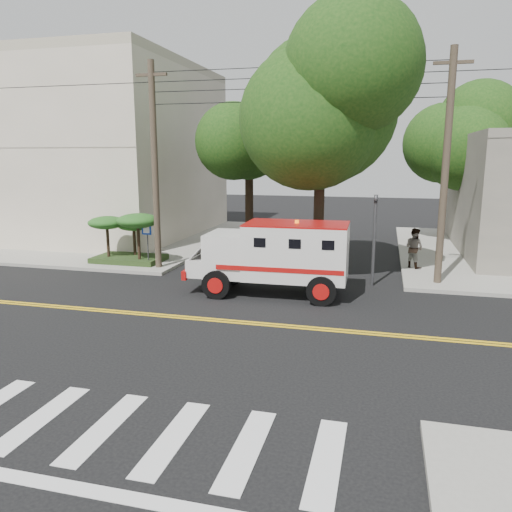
# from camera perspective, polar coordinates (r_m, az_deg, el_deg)

# --- Properties ---
(ground) EXTENTS (100.00, 100.00, 0.00)m
(ground) POSITION_cam_1_polar(r_m,az_deg,el_deg) (15.58, -1.74, -7.59)
(ground) COLOR black
(ground) RESTS_ON ground
(sidewalk_nw) EXTENTS (17.00, 17.00, 0.15)m
(sidewalk_nw) POSITION_cam_1_polar(r_m,az_deg,el_deg) (33.17, -17.85, 2.17)
(sidewalk_nw) COLOR gray
(sidewalk_nw) RESTS_ON ground
(building_left) EXTENTS (16.00, 14.00, 10.00)m
(building_left) POSITION_cam_1_polar(r_m,az_deg,el_deg) (35.14, -19.85, 10.85)
(building_left) COLOR #BDB39B
(building_left) RESTS_ON sidewalk_nw
(utility_pole_left) EXTENTS (0.28, 0.28, 9.00)m
(utility_pole_left) POSITION_cam_1_polar(r_m,az_deg,el_deg) (22.38, -11.47, 9.71)
(utility_pole_left) COLOR #382D23
(utility_pole_left) RESTS_ON ground
(utility_pole_right) EXTENTS (0.28, 0.28, 9.00)m
(utility_pole_right) POSITION_cam_1_polar(r_m,az_deg,el_deg) (20.46, 20.82, 9.07)
(utility_pole_right) COLOR #382D23
(utility_pole_right) RESTS_ON ground
(tree_main) EXTENTS (6.08, 5.70, 9.85)m
(tree_main) POSITION_cam_1_polar(r_m,az_deg,el_deg) (20.58, 8.66, 17.21)
(tree_main) COLOR black
(tree_main) RESTS_ON ground
(tree_left) EXTENTS (4.48, 4.20, 7.70)m
(tree_left) POSITION_cam_1_polar(r_m,az_deg,el_deg) (26.82, -0.24, 12.79)
(tree_left) COLOR black
(tree_left) RESTS_ON ground
(tree_right) EXTENTS (4.80, 4.50, 8.20)m
(tree_right) POSITION_cam_1_polar(r_m,az_deg,el_deg) (30.30, 24.01, 12.36)
(tree_right) COLOR black
(tree_right) RESTS_ON ground
(traffic_signal) EXTENTS (0.15, 0.18, 3.60)m
(traffic_signal) POSITION_cam_1_polar(r_m,az_deg,el_deg) (19.95, 13.39, 2.89)
(traffic_signal) COLOR #3F3F42
(traffic_signal) RESTS_ON ground
(accessibility_sign) EXTENTS (0.45, 0.10, 2.02)m
(accessibility_sign) POSITION_cam_1_polar(r_m,az_deg,el_deg) (23.09, -12.32, 1.89)
(accessibility_sign) COLOR #3F3F42
(accessibility_sign) RESTS_ON ground
(palm_planter) EXTENTS (3.52, 2.63, 2.36)m
(palm_planter) POSITION_cam_1_polar(r_m,az_deg,el_deg) (24.02, -14.51, 2.83)
(palm_planter) COLOR #1E3314
(palm_planter) RESTS_ON sidewalk_nw
(armored_truck) EXTENTS (5.98, 2.53, 2.69)m
(armored_truck) POSITION_cam_1_polar(r_m,az_deg,el_deg) (18.31, 2.27, 0.25)
(armored_truck) COLOR silver
(armored_truck) RESTS_ON ground
(pedestrian_a) EXTENTS (0.69, 0.55, 1.66)m
(pedestrian_a) POSITION_cam_1_polar(r_m,az_deg,el_deg) (23.61, 25.62, 0.28)
(pedestrian_a) COLOR gray
(pedestrian_a) RESTS_ON sidewalk_ne
(pedestrian_b) EXTENTS (1.10, 1.08, 1.78)m
(pedestrian_b) POSITION_cam_1_polar(r_m,az_deg,el_deg) (23.28, 17.62, 0.89)
(pedestrian_b) COLOR gray
(pedestrian_b) RESTS_ON sidewalk_ne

